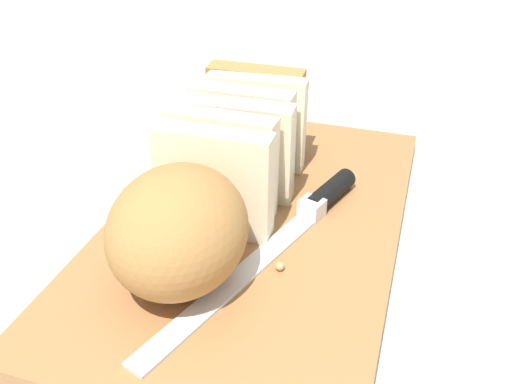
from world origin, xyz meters
name	(u,v)px	position (x,y,z in m)	size (l,w,h in m)	color
ground_plane	(256,234)	(0.00, 0.00, 0.00)	(3.00, 3.00, 0.00)	beige
cutting_board	(256,226)	(0.00, 0.00, 0.01)	(0.45, 0.27, 0.02)	#9E6B3D
bread_loaf	(215,177)	(-0.02, 0.03, 0.07)	(0.32, 0.13, 0.10)	#A8753D
bread_knife	(305,215)	(0.01, -0.05, 0.03)	(0.29, 0.11, 0.02)	silver
crumb_near_knife	(229,223)	(-0.02, 0.02, 0.02)	(0.01, 0.01, 0.01)	tan
crumb_near_loaf	(227,230)	(-0.03, 0.02, 0.02)	(0.01, 0.01, 0.01)	tan
crumb_stray_left	(280,266)	(-0.06, -0.04, 0.02)	(0.01, 0.01, 0.01)	tan
crumb_stray_right	(225,191)	(0.03, 0.04, 0.02)	(0.00, 0.00, 0.00)	tan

